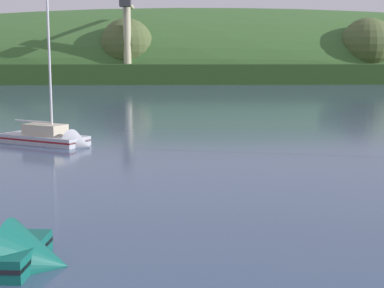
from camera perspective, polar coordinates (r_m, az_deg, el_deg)
The scene contains 3 objects.
far_shoreline_hill at distance 204.19m, azimuth 0.93°, elevation 6.93°, with size 464.64×124.34×49.00m.
dockside_crane at distance 161.64m, azimuth -6.61°, elevation 10.61°, with size 5.11×18.94×23.81m.
sailboat_outer_reach at distance 44.56m, azimuth -13.98°, elevation 0.30°, with size 8.36×6.48×12.72m.
Camera 1 is at (2.17, 11.61, 6.58)m, focal length 52.24 mm.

